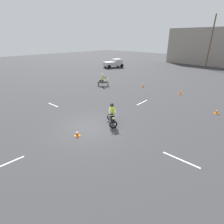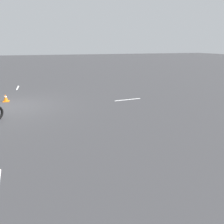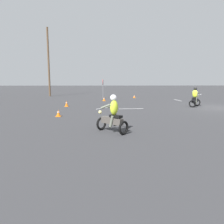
% 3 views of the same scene
% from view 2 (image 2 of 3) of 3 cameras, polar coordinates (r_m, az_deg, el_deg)
% --- Properties ---
extents(ground_plane, '(120.00, 120.00, 0.00)m').
position_cam_2_polar(ground_plane, '(11.92, -25.14, 1.06)').
color(ground_plane, '#333335').
extents(traffic_cone_mid_center, '(0.32, 0.32, 0.39)m').
position_cam_2_polar(traffic_cone_mid_center, '(13.23, -26.03, 3.27)').
color(traffic_cone_mid_center, orange).
rests_on(traffic_cone_mid_center, ground).
extents(lane_stripe_w, '(1.59, 0.21, 0.01)m').
position_cam_2_polar(lane_stripe_w, '(12.38, 4.12, 3.25)').
color(lane_stripe_w, silver).
rests_on(lane_stripe_w, ground).
extents(lane_stripe_s, '(0.11, 1.58, 0.01)m').
position_cam_2_polar(lane_stripe_s, '(17.25, -23.42, 5.85)').
color(lane_stripe_s, silver).
rests_on(lane_stripe_s, ground).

